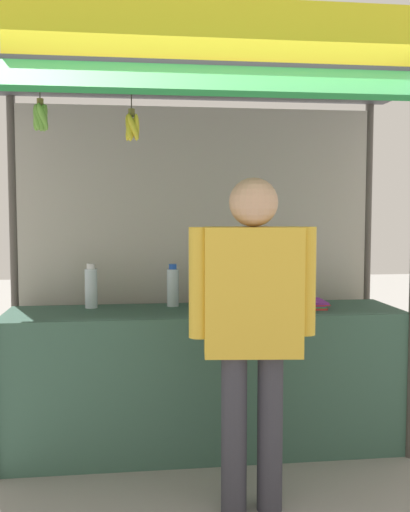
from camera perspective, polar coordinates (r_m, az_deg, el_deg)
The scene contains 11 objects.
ground_plane at distance 4.10m, azimuth -0.00°, elevation -17.88°, with size 20.00×20.00×0.00m, color gray.
stall_counter at distance 3.95m, azimuth -0.00°, elevation -11.74°, with size 2.54×0.62×0.91m, color #385B4C.
stall_structure at distance 3.91m, azimuth -0.21°, elevation 5.62°, with size 2.74×1.49×2.72m.
water_bottle_mid_left at distance 3.99m, azimuth -3.11°, elevation -2.94°, with size 0.08×0.08×0.28m.
water_bottle_back_right at distance 3.86m, azimuth -0.86°, elevation -3.21°, with size 0.08×0.08×0.28m.
water_bottle_right at distance 3.98m, azimuth -10.88°, elevation -2.96°, with size 0.08×0.08×0.29m.
magazine_stack_front_left at distance 3.89m, azimuth 4.27°, elevation -4.39°, with size 0.20×0.29×0.10m.
magazine_stack_left at distance 4.01m, azimuth 9.86°, elevation -4.55°, with size 0.23×0.28×0.05m.
banana_bunch_rightmost at distance 3.39m, azimuth -7.01°, elevation 12.23°, with size 0.09×0.10×0.30m.
banana_bunch_inner_right at distance 3.43m, azimuth -15.50°, elevation 12.74°, with size 0.10×0.10×0.25m.
vendor_person at distance 3.03m, azimuth 4.61°, elevation -5.51°, with size 0.65×0.26×1.72m.
Camera 1 is at (-0.48, -3.77, 1.55)m, focal length 41.69 mm.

